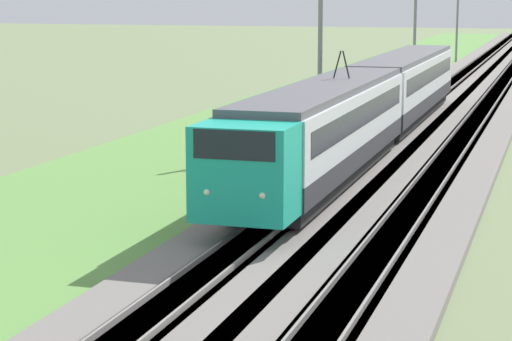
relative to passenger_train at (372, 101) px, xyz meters
The scene contains 9 objects.
ballast_main 13.78m from the passenger_train, ahead, with size 240.00×4.40×0.30m.
ballast_adjacent 14.29m from the passenger_train, 15.63° to the right, with size 240.00×4.40×0.30m.
track_main 13.78m from the passenger_train, ahead, with size 240.00×1.57×0.45m.
track_adjacent 14.29m from the passenger_train, 15.63° to the right, with size 240.00×1.57×0.45m.
grass_verge 15.50m from the passenger_train, 27.45° to the left, with size 240.00×10.97×0.12m.
passenger_train is the anchor object (origin of this frame).
catenary_mast_mid 3.33m from the passenger_train, 86.88° to the left, with size 0.22×2.56×8.91m.
catenary_mast_far 30.52m from the passenger_train, ahead, with size 0.22×2.56×9.27m.
catenary_mast_distant 60.61m from the passenger_train, ahead, with size 0.22×2.56×9.53m.
Camera 1 is at (-8.58, -8.34, 7.26)m, focal length 70.00 mm.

